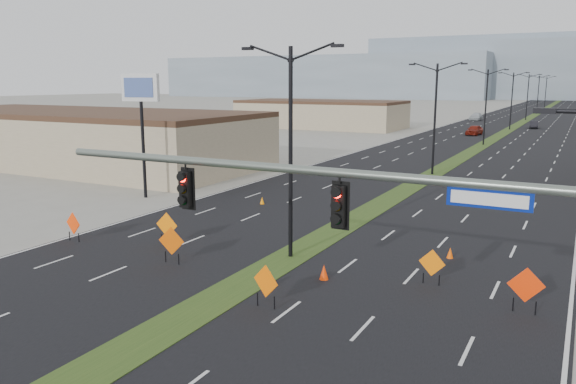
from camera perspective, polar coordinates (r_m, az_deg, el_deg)
The scene contains 29 objects.
ground at distance 18.61m, azimuth -18.00°, elevation -16.30°, with size 600.00×600.00×0.00m, color gray.
road_surface at distance 112.21m, azimuth 21.82°, elevation 6.05°, with size 25.00×400.00×0.02m, color black.
median_strip at distance 112.21m, azimuth 21.82°, elevation 6.05°, with size 2.00×400.00×0.04m, color #274117.
building_sw_near at distance 62.97m, azimuth -20.84°, elevation 5.03°, with size 40.00×16.00×5.00m, color tan.
building_sw_far at distance 106.08m, azimuth 3.37°, elevation 7.79°, with size 30.00×14.00×4.50m, color tan.
mesa_west at distance 319.85m, azimuth 3.69°, elevation 11.58°, with size 180.00×50.00×22.00m, color gray.
mesa_backdrop at distance 333.99m, azimuth 21.23°, elevation 11.71°, with size 140.00×50.00×32.00m, color gray.
signal_mast at distance 14.19m, azimuth 12.11°, elevation -3.87°, with size 16.30×0.60×8.00m.
streetlight_0 at distance 26.42m, azimuth 0.26°, elevation 4.64°, with size 5.15×0.24×10.02m.
streetlight_1 at distance 52.75m, azimuth 14.71°, elevation 7.53°, with size 5.15×0.24×10.02m.
streetlight_2 at distance 80.22m, azimuth 19.46°, elevation 8.38°, with size 5.15×0.24×10.02m.
streetlight_3 at distance 107.96m, azimuth 21.79°, elevation 8.77°, with size 5.15×0.24×10.02m.
streetlight_4 at distance 135.81m, azimuth 23.16°, elevation 9.00°, with size 5.15×0.24×10.02m.
streetlight_5 at distance 163.71m, azimuth 24.07°, elevation 9.14°, with size 5.15×0.24×10.02m.
streetlight_6 at distance 191.64m, azimuth 24.71°, elevation 9.24°, with size 5.15×0.24×10.02m.
car_left at distance 95.20m, azimuth 18.40°, elevation 5.98°, with size 1.87×4.64×1.58m, color maroon.
car_mid at distance 112.89m, azimuth 23.70°, elevation 6.28°, with size 1.43×4.11×1.35m, color black.
car_far at distance 132.02m, azimuth 18.56°, elevation 7.26°, with size 2.23×5.48×1.59m, color silver.
construction_sign_0 at distance 32.04m, azimuth -20.98°, elevation -3.10°, with size 1.19×0.23×1.59m.
construction_sign_1 at distance 29.92m, azimuth -12.21°, elevation -3.39°, with size 1.31×0.10×1.75m.
construction_sign_2 at distance 26.83m, azimuth -11.76°, elevation -5.01°, with size 1.33×0.25×1.78m.
construction_sign_3 at distance 21.34m, azimuth -2.27°, elevation -9.20°, with size 1.23×0.38×1.69m.
construction_sign_4 at distance 22.56m, azimuth 23.03°, elevation -8.83°, with size 1.31×0.29×1.77m.
construction_sign_5 at distance 24.44m, azimuth 14.41°, elevation -7.11°, with size 1.15×0.19×1.54m.
cone_0 at distance 23.63m, azimuth -1.79°, elevation -8.83°, with size 0.41×0.41×0.68m, color orange.
cone_1 at distance 24.47m, azimuth 3.67°, elevation -8.14°, with size 0.40×0.40×0.67m, color #FF3A05.
cone_2 at distance 28.38m, azimuth 16.14°, elevation -5.97°, with size 0.33×0.33×0.55m, color #FF5505.
cone_3 at distance 39.16m, azimuth -2.65°, elevation -0.87°, with size 0.32×0.32×0.54m, color orange.
pole_sign_west at distance 42.02m, azimuth -14.74°, elevation 9.26°, with size 2.95×0.82×8.98m.
Camera 1 is at (12.23, -11.23, 8.41)m, focal length 35.00 mm.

